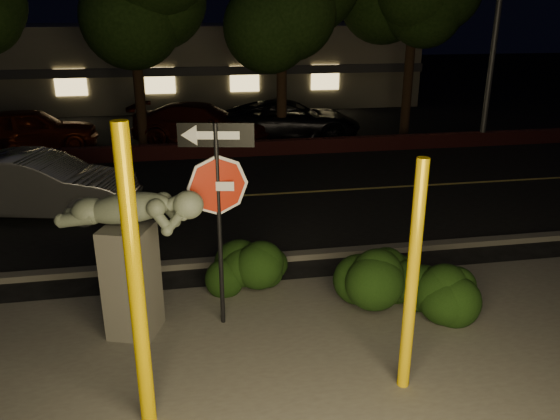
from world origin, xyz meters
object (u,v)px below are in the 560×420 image
at_px(yellow_pole_left, 136,286).
at_px(sculpture, 131,247).
at_px(silver_sedan, 38,185).
at_px(yellow_pole_right, 412,280).
at_px(parked_car_darkred, 202,124).
at_px(signpost, 218,186).
at_px(parked_car_red, 31,129).
at_px(parked_car_dark, 290,120).

height_order(yellow_pole_left, sculpture, yellow_pole_left).
bearing_deg(silver_sedan, yellow_pole_right, -128.63).
distance_m(silver_sedan, parked_car_darkred, 8.19).
relative_size(signpost, parked_car_red, 0.72).
bearing_deg(parked_car_dark, parked_car_red, 99.46).
xyz_separation_m(yellow_pole_right, parked_car_darkred, (-1.91, 14.67, -0.80)).
bearing_deg(yellow_pole_left, sculpture, 96.69).
relative_size(signpost, parked_car_darkred, 0.62).
bearing_deg(parked_car_red, parked_car_darkred, -95.39).
bearing_deg(parked_car_darkred, parked_car_red, 107.08).
xyz_separation_m(yellow_pole_left, parked_car_red, (-4.62, 14.67, -1.05)).
xyz_separation_m(yellow_pole_right, parked_car_red, (-7.85, 14.59, -0.78)).
height_order(yellow_pole_left, parked_car_dark, yellow_pole_left).
xyz_separation_m(yellow_pole_left, silver_sedan, (-2.86, 7.71, -1.05)).
xyz_separation_m(signpost, sculpture, (-1.28, -0.04, -0.82)).
xyz_separation_m(yellow_pole_right, signpost, (-2.19, 1.96, 0.72)).
relative_size(sculpture, parked_car_darkred, 0.45).
distance_m(sculpture, parked_car_darkred, 12.87).
relative_size(yellow_pole_right, parked_car_dark, 0.58).
bearing_deg(parked_car_darkred, yellow_pole_right, -156.26).
bearing_deg(parked_car_darkred, yellow_pole_left, -168.82).
distance_m(silver_sedan, parked_car_dark, 10.35).
bearing_deg(signpost, parked_car_darkred, 99.74).
relative_size(signpost, sculpture, 1.37).
height_order(yellow_pole_right, parked_car_dark, yellow_pole_right).
xyz_separation_m(parked_car_darkred, parked_car_dark, (3.33, 0.09, 0.00)).
bearing_deg(parked_car_dark, yellow_pole_left, 171.04).
bearing_deg(yellow_pole_left, silver_sedan, 110.34).
height_order(yellow_pole_left, silver_sedan, yellow_pole_left).
bearing_deg(silver_sedan, parked_car_red, 26.90).
bearing_deg(parked_car_darkred, parked_car_dark, -72.23).
distance_m(yellow_pole_right, silver_sedan, 9.80).
xyz_separation_m(yellow_pole_right, sculpture, (-3.47, 1.91, -0.11)).
relative_size(silver_sedan, parked_car_red, 1.03).
height_order(signpost, sculpture, signpost).
bearing_deg(sculpture, silver_sedan, 133.65).
bearing_deg(parked_car_dark, yellow_pole_right, -177.02).
height_order(sculpture, parked_car_dark, sculpture).
bearing_deg(sculpture, parked_car_darkred, 102.03).
height_order(yellow_pole_right, parked_car_red, yellow_pole_right).
distance_m(yellow_pole_left, yellow_pole_right, 3.25).
relative_size(yellow_pole_right, parked_car_darkred, 0.60).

